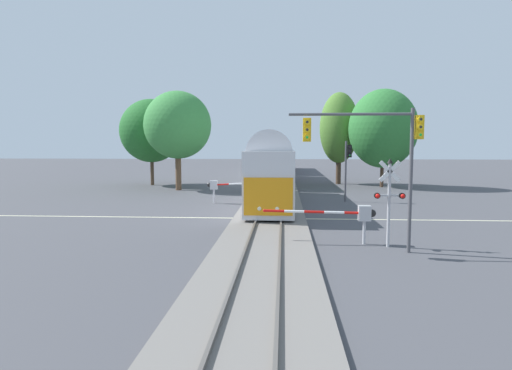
{
  "coord_description": "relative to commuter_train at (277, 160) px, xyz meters",
  "views": [
    {
      "loc": [
        0.87,
        -27.5,
        4.63
      ],
      "look_at": [
        -0.92,
        1.02,
        2.0
      ],
      "focal_mm": 31.29,
      "sensor_mm": 36.0,
      "label": 1
    }
  ],
  "objects": [
    {
      "name": "road_centre_stripe",
      "position": [
        -0.0,
        -26.11,
        -2.73
      ],
      "size": [
        44.0,
        0.2,
        0.01
      ],
      "color": "beige",
      "rests_on": "ground"
    },
    {
      "name": "oak_far_right",
      "position": [
        11.39,
        -5.04,
        3.53
      ],
      "size": [
        7.27,
        7.27,
        10.46
      ],
      "color": "#4C3828",
      "rests_on": "ground"
    },
    {
      "name": "traffic_signal_far_side",
      "position": [
        5.95,
        -17.58,
        0.53
      ],
      "size": [
        0.53,
        0.38,
        4.87
      ],
      "color": "#4C4C51",
      "rests_on": "ground"
    },
    {
      "name": "ground_plane",
      "position": [
        -0.0,
        -26.11,
        -2.74
      ],
      "size": [
        220.0,
        220.0,
        0.0
      ],
      "primitive_type": "plane",
      "color": "#47474C"
    },
    {
      "name": "traffic_signal_near_right",
      "position": [
        4.74,
        -34.51,
        1.93
      ],
      "size": [
        5.61,
        0.38,
        6.13
      ],
      "color": "#4C4C51",
      "rests_on": "ground"
    },
    {
      "name": "crossing_signal_mast",
      "position": [
        5.57,
        -33.51,
        -0.3
      ],
      "size": [
        1.36,
        0.44,
        4.0
      ],
      "color": "#B2B2B7",
      "rests_on": "ground"
    },
    {
      "name": "crossing_gate_near",
      "position": [
        4.08,
        -32.97,
        -1.34
      ],
      "size": [
        5.23,
        0.4,
        1.8
      ],
      "color": "#B7B7BC",
      "rests_on": "ground"
    },
    {
      "name": "oak_behind_train",
      "position": [
        -9.73,
        -9.47,
        3.76
      ],
      "size": [
        6.68,
        6.68,
        9.88
      ],
      "color": "brown",
      "rests_on": "ground"
    },
    {
      "name": "elm_centre_background",
      "position": [
        7.2,
        -1.38,
        3.72
      ],
      "size": [
        4.46,
        4.46,
        10.56
      ],
      "color": "#4C3828",
      "rests_on": "ground"
    },
    {
      "name": "pine_left_background",
      "position": [
        -13.99,
        -4.2,
        3.36
      ],
      "size": [
        6.97,
        6.97,
        9.63
      ],
      "color": "#4C3828",
      "rests_on": "ground"
    },
    {
      "name": "commuter_train",
      "position": [
        0.0,
        0.0,
        0.0
      ],
      "size": [
        3.04,
        61.57,
        5.16
      ],
      "color": "silver",
      "rests_on": "railway_track"
    },
    {
      "name": "railway_track",
      "position": [
        -0.0,
        -26.11,
        -2.64
      ],
      "size": [
        4.4,
        80.0,
        0.32
      ],
      "color": "slate",
      "rests_on": "ground"
    },
    {
      "name": "crossing_gate_far",
      "position": [
        -3.78,
        -19.24,
        -1.3
      ],
      "size": [
        6.55,
        0.4,
        1.84
      ],
      "color": "#B7B7BC",
      "rests_on": "ground"
    }
  ]
}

